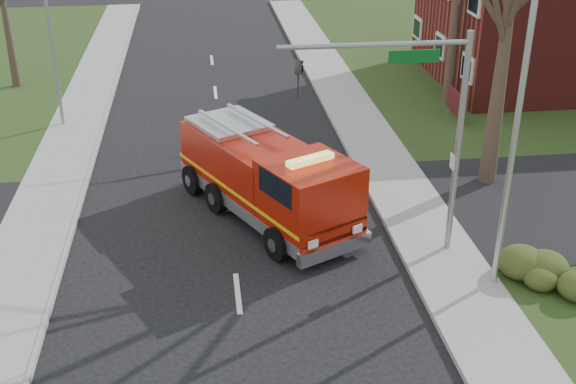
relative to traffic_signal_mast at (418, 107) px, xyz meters
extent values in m
plane|color=black|center=(-5.21, -1.50, -4.71)|extent=(120.00, 120.00, 0.00)
cube|color=#9F9F9A|center=(0.99, -1.50, -4.63)|extent=(2.40, 80.00, 0.15)
cube|color=#9F9F9A|center=(-11.41, -1.50, -4.63)|extent=(2.40, 80.00, 0.15)
cube|color=silver|center=(6.24, 16.50, -2.71)|extent=(0.12, 1.40, 1.20)
cube|color=#54131B|center=(5.29, 11.00, -3.81)|extent=(0.12, 2.00, 1.00)
cylinder|color=gray|center=(5.29, 10.20, -4.26)|extent=(0.08, 0.08, 0.90)
cylinder|color=gray|center=(5.29, 11.80, -4.26)|extent=(0.08, 0.08, 0.90)
ellipsoid|color=#2E3C16|center=(3.79, -2.50, -4.13)|extent=(2.80, 2.00, 0.90)
cone|color=#3D2E24|center=(4.29, 4.50, 1.29)|extent=(0.64, 0.64, 12.00)
cylinder|color=gray|center=(1.29, 0.00, -1.31)|extent=(0.18, 0.18, 6.80)
cylinder|color=gray|center=(-1.31, 0.00, 1.79)|extent=(5.20, 0.14, 0.14)
cube|color=#0C591E|center=(-0.21, 0.00, 1.44)|extent=(1.40, 0.06, 0.35)
imported|color=black|center=(-3.31, 0.00, 1.44)|extent=(0.22, 0.18, 1.10)
cylinder|color=#B7BABF|center=(1.99, -2.00, -0.51)|extent=(0.16, 0.16, 8.40)
cylinder|color=gray|center=(-12.01, 12.50, -1.21)|extent=(0.14, 0.14, 7.00)
cube|color=#9D1507|center=(-4.49, 4.10, -3.22)|extent=(4.47, 5.57, 2.01)
cube|color=#9D1507|center=(-2.85, 0.85, -3.08)|extent=(3.35, 3.35, 2.30)
cube|color=#B7BABF|center=(-3.97, 3.07, -4.04)|extent=(5.62, 7.80, 0.43)
cube|color=#E5B20C|center=(-3.97, 3.07, -3.51)|extent=(5.63, 7.80, 0.11)
cube|color=black|center=(-2.37, -0.09, -2.36)|extent=(2.00, 1.08, 0.81)
cube|color=#E5D866|center=(-2.85, 0.85, -1.79)|extent=(1.52, 0.99, 0.17)
cylinder|color=black|center=(-3.91, 0.20, -4.18)|extent=(0.78, 1.09, 1.05)
cylinder|color=black|center=(-1.69, 1.33, -4.18)|extent=(0.78, 1.09, 1.05)
cylinder|color=black|center=(-6.38, 5.07, -4.18)|extent=(0.78, 1.09, 1.05)
cylinder|color=black|center=(-4.16, 6.20, -4.18)|extent=(0.78, 1.09, 1.05)
camera|label=1|loc=(-5.91, -18.34, 6.60)|focal=45.00mm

